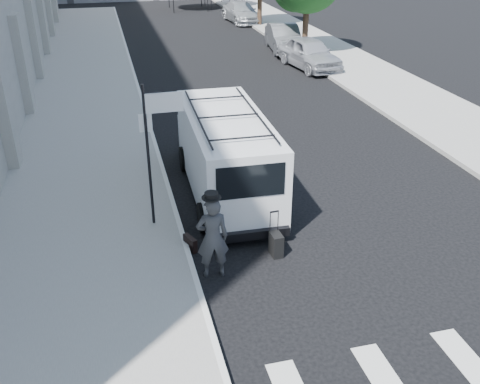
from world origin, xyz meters
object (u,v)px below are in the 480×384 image
parked_car_b (284,38)px  parked_car_c (241,12)px  parked_car_a (309,53)px  businessman (213,238)px  cargo_van (226,153)px  briefcase (190,243)px  suitcase (276,244)px

parked_car_b → parked_car_c: parked_car_b is taller
parked_car_a → parked_car_b: parked_car_a is taller
businessman → parked_car_a: (8.37, 16.25, -0.18)m
parked_car_c → parked_car_b: bearing=-94.2°
businessman → parked_car_a: 18.28m
cargo_van → parked_car_c: cargo_van is taller
briefcase → cargo_van: cargo_van is taller
briefcase → cargo_van: size_ratio=0.07×
briefcase → parked_car_a: 17.48m
cargo_van → parked_car_b: cargo_van is taller
parked_car_b → briefcase: bearing=-106.5°
businessman → briefcase: bearing=-70.4°
businessman → briefcase: 1.37m
cargo_van → parked_car_b: size_ratio=1.35×
businessman → parked_car_a: bearing=-113.9°
cargo_van → parked_car_c: bearing=76.2°
parked_car_a → parked_car_c: bearing=82.4°
briefcase → suitcase: suitcase is taller
parked_car_c → businessman: bearing=-109.7°
businessman → briefcase: size_ratio=4.26×
briefcase → suitcase: 1.99m
businessman → parked_car_b: bearing=-109.0°
businessman → parked_car_a: size_ratio=0.42×
businessman → suitcase: 1.72m
suitcase → parked_car_b: parked_car_b is taller
cargo_van → parked_car_a: 14.40m
briefcase → parked_car_b: 21.11m
briefcase → parked_car_a: parked_car_a is taller
briefcase → parked_car_b: size_ratio=0.10×
cargo_van → parked_car_a: size_ratio=1.36×
briefcase → parked_car_c: 30.33m
cargo_van → briefcase: bearing=-117.0°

